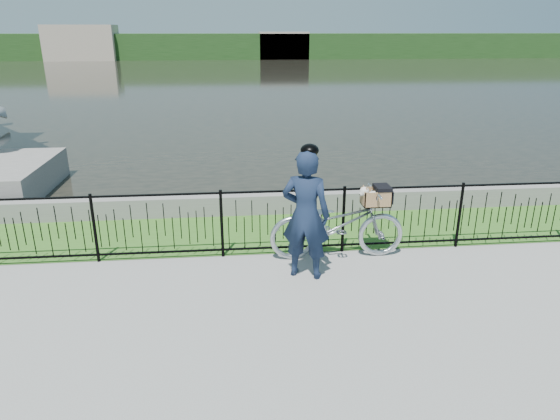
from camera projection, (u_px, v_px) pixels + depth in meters
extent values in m
plane|color=gray|center=(295.00, 303.00, 6.85)|extent=(120.00, 120.00, 0.00)
cube|color=#386A21|center=(278.00, 231.00, 9.28)|extent=(60.00, 2.00, 0.01)
plane|color=black|center=(240.00, 79.00, 37.71)|extent=(120.00, 120.00, 0.00)
cube|color=slate|center=(273.00, 203.00, 10.15)|extent=(60.00, 0.30, 0.40)
cube|color=#21461B|center=(235.00, 46.00, 62.44)|extent=(120.00, 6.00, 3.00)
cube|color=#A69885|center=(82.00, 43.00, 58.74)|extent=(8.00, 4.00, 4.00)
cube|color=#A69885|center=(283.00, 46.00, 61.56)|extent=(6.00, 3.00, 3.20)
imported|color=#AEB4BA|center=(337.00, 224.00, 8.04)|extent=(2.19, 0.76, 1.15)
cube|color=black|center=(375.00, 205.00, 7.99)|extent=(0.38, 0.18, 0.02)
cube|color=#9C7348|center=(375.00, 204.00, 7.99)|extent=(0.44, 0.32, 0.01)
cube|color=#9C7348|center=(373.00, 194.00, 8.09)|extent=(0.44, 0.02, 0.26)
cube|color=#9C7348|center=(379.00, 200.00, 7.81)|extent=(0.44, 0.02, 0.26)
cube|color=#9C7348|center=(389.00, 197.00, 7.97)|extent=(0.02, 0.32, 0.26)
cube|color=#9C7348|center=(363.00, 198.00, 7.93)|extent=(0.02, 0.32, 0.26)
cube|color=black|center=(382.00, 188.00, 7.90)|extent=(0.24, 0.33, 0.06)
cube|color=black|center=(390.00, 195.00, 7.96)|extent=(0.02, 0.33, 0.21)
ellipsoid|color=silver|center=(375.00, 197.00, 7.94)|extent=(0.31, 0.22, 0.20)
sphere|color=silver|center=(364.00, 192.00, 7.87)|extent=(0.15, 0.15, 0.15)
sphere|color=silver|center=(361.00, 194.00, 7.86)|extent=(0.07, 0.07, 0.07)
sphere|color=black|center=(360.00, 194.00, 7.85)|extent=(0.02, 0.02, 0.02)
cone|color=olive|center=(364.00, 187.00, 7.91)|extent=(0.06, 0.08, 0.08)
cone|color=olive|center=(366.00, 189.00, 7.82)|extent=(0.06, 0.08, 0.08)
imported|color=#142038|center=(306.00, 215.00, 7.29)|extent=(0.83, 0.69, 1.96)
ellipsoid|color=black|center=(307.00, 151.00, 6.96)|extent=(0.26, 0.29, 0.18)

